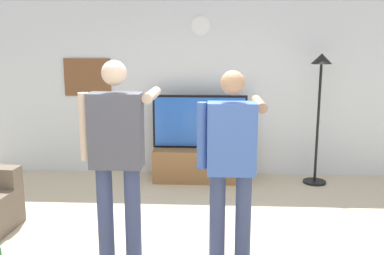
{
  "coord_description": "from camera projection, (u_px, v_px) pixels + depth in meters",
  "views": [
    {
      "loc": [
        0.25,
        -3.3,
        1.95
      ],
      "look_at": [
        0.02,
        1.2,
        1.05
      ],
      "focal_mm": 39.56,
      "sensor_mm": 36.0,
      "label": 1
    }
  ],
  "objects": [
    {
      "name": "person_standing_nearer_lamp",
      "position": [
        117.0,
        151.0,
        3.62
      ],
      "size": [
        0.63,
        0.78,
        1.82
      ],
      "color": "#384266",
      "rests_on": "ground_plane"
    },
    {
      "name": "framed_picture",
      "position": [
        88.0,
        77.0,
        6.26
      ],
      "size": [
        0.7,
        0.04,
        0.55
      ],
      "primitive_type": "cube",
      "color": "brown"
    },
    {
      "name": "floor_lamp",
      "position": [
        320.0,
        92.0,
        5.76
      ],
      "size": [
        0.32,
        0.32,
        1.82
      ],
      "color": "black",
      "rests_on": "ground_plane"
    },
    {
      "name": "television",
      "position": [
        200.0,
        122.0,
        6.05
      ],
      "size": [
        1.34,
        0.07,
        0.76
      ],
      "color": "black",
      "rests_on": "tv_stand"
    },
    {
      "name": "wall_clock",
      "position": [
        201.0,
        26.0,
        6.02
      ],
      "size": [
        0.26,
        0.03,
        0.26
      ],
      "primitive_type": "cylinder",
      "rotation": [
        1.57,
        0.0,
        0.0
      ],
      "color": "white"
    },
    {
      "name": "tv_stand",
      "position": [
        199.0,
        164.0,
        6.12
      ],
      "size": [
        1.31,
        0.55,
        0.47
      ],
      "color": "olive",
      "rests_on": "ground_plane"
    },
    {
      "name": "back_wall",
      "position": [
        197.0,
        85.0,
        6.25
      ],
      "size": [
        6.4,
        0.1,
        2.7
      ],
      "primitive_type": "cube",
      "color": "silver",
      "rests_on": "ground_plane"
    },
    {
      "name": "person_standing_nearer_couch",
      "position": [
        231.0,
        157.0,
        3.67
      ],
      "size": [
        0.6,
        0.78,
        1.73
      ],
      "color": "#384266",
      "rests_on": "ground_plane"
    }
  ]
}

